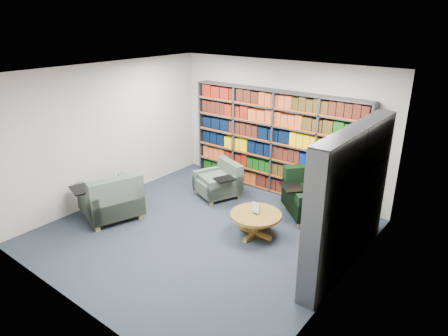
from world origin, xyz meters
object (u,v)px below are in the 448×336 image
Objects in this scene: chair_teal_left at (221,182)px; chair_green_right at (312,196)px; coffee_table at (256,218)px; chair_teal_front at (112,201)px.

chair_green_right reaches higher than chair_teal_left.
chair_teal_left is 1.21× the size of coffee_table.
chair_green_right is 3.82m from chair_teal_front.
coffee_table is at bearing 24.56° from chair_teal_front.
chair_teal_left reaches higher than coffee_table.
chair_teal_front is (-2.88, -2.51, 0.01)m from chair_green_right.
chair_teal_front reaches higher than chair_teal_left.
chair_teal_left is at bearing -167.40° from chair_green_right.
chair_green_right is 1.55× the size of coffee_table.
chair_teal_left is 1.79m from coffee_table.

